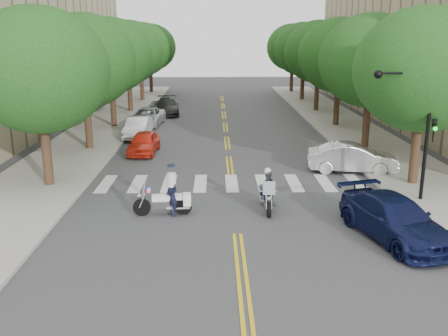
{
  "coord_description": "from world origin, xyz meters",
  "views": [
    {
      "loc": [
        -0.8,
        -17.13,
        7.14
      ],
      "look_at": [
        -0.41,
        4.58,
        1.3
      ],
      "focal_mm": 40.0,
      "sensor_mm": 36.0,
      "label": 1
    }
  ],
  "objects_px": {
    "motorcycle_parked": "(168,202)",
    "sedan_blue": "(394,219)",
    "motorcycle_police": "(267,191)",
    "officer_standing": "(172,195)",
    "convertible": "(352,158)"
  },
  "relations": [
    {
      "from": "motorcycle_police",
      "to": "officer_standing",
      "type": "xyz_separation_m",
      "value": [
        -3.91,
        -0.65,
        0.05
      ]
    },
    {
      "from": "motorcycle_parked",
      "to": "officer_standing",
      "type": "xyz_separation_m",
      "value": [
        0.19,
        -0.11,
        0.33
      ]
    },
    {
      "from": "convertible",
      "to": "motorcycle_parked",
      "type": "bearing_deg",
      "value": 132.85
    },
    {
      "from": "motorcycle_police",
      "to": "convertible",
      "type": "relative_size",
      "value": 0.48
    },
    {
      "from": "motorcycle_parked",
      "to": "sedan_blue",
      "type": "relative_size",
      "value": 0.46
    },
    {
      "from": "motorcycle_parked",
      "to": "convertible",
      "type": "distance_m",
      "value": 11.24
    },
    {
      "from": "motorcycle_police",
      "to": "motorcycle_parked",
      "type": "bearing_deg",
      "value": 8.01
    },
    {
      "from": "motorcycle_police",
      "to": "convertible",
      "type": "distance_m",
      "value": 7.79
    },
    {
      "from": "motorcycle_police",
      "to": "motorcycle_parked",
      "type": "height_order",
      "value": "motorcycle_police"
    },
    {
      "from": "motorcycle_parked",
      "to": "sedan_blue",
      "type": "bearing_deg",
      "value": -112.38
    },
    {
      "from": "motorcycle_parked",
      "to": "sedan_blue",
      "type": "xyz_separation_m",
      "value": [
        8.35,
        -2.61,
        0.22
      ]
    },
    {
      "from": "convertible",
      "to": "sedan_blue",
      "type": "bearing_deg",
      "value": -177.5
    },
    {
      "from": "officer_standing",
      "to": "convertible",
      "type": "relative_size",
      "value": 0.37
    },
    {
      "from": "officer_standing",
      "to": "convertible",
      "type": "bearing_deg",
      "value": 84.9
    },
    {
      "from": "motorcycle_police",
      "to": "sedan_blue",
      "type": "bearing_deg",
      "value": 143.99
    }
  ]
}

